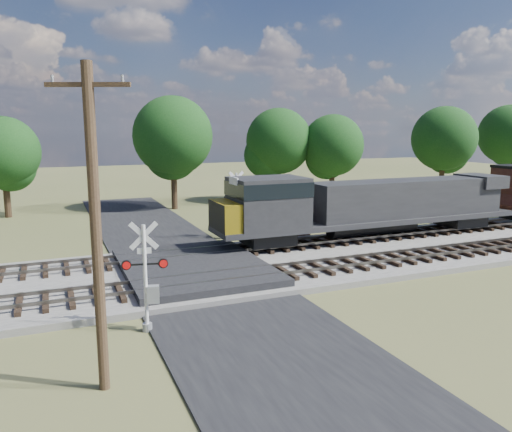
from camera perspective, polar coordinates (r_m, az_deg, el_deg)
name	(u,v)px	position (r m, az deg, el deg)	size (l,w,h in m)	color
ground	(197,277)	(25.48, -6.81, -6.99)	(160.00, 160.00, 0.00)	#4E542D
ballast_bed	(358,253)	(30.03, 11.63, -4.21)	(140.00, 10.00, 0.30)	gray
road	(197,277)	(25.47, -6.81, -6.90)	(7.00, 60.00, 0.08)	black
crossing_panel	(194,269)	(25.85, -7.13, -6.02)	(7.00, 9.00, 0.62)	#262628
track_near	(269,273)	(24.57, 1.53, -6.56)	(140.00, 2.60, 0.33)	black
track_far	(234,250)	(29.04, -2.52, -3.95)	(140.00, 2.60, 0.33)	black
crossing_signal_near	(148,286)	(18.81, -12.23, -7.86)	(1.65, 0.46, 4.14)	silver
crossing_signal_far	(235,211)	(33.54, -2.39, 0.57)	(1.85, 0.49, 4.62)	silver
utility_pole	(96,224)	(14.27, -17.86, -0.86)	(2.10, 1.00, 9.15)	#3B271B
equipment_shed	(280,217)	(34.91, 2.76, -0.07)	(4.55, 4.55, 2.59)	#41231C
treeline	(176,138)	(46.23, -9.09, 8.84)	(82.56, 11.11, 11.09)	black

